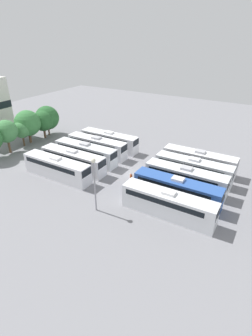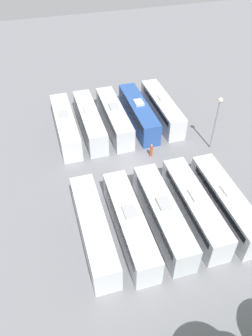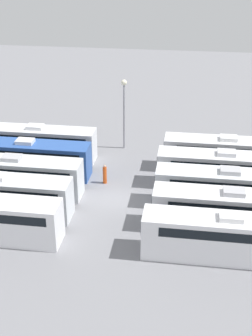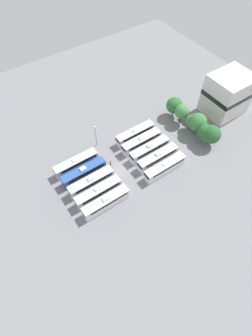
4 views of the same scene
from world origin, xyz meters
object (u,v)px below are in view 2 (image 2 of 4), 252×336
bus_0 (162,108)px  bus_8 (130,223)px  bus_7 (163,215)px  bus_3 (90,121)px  bus_4 (65,125)px  bus_2 (114,117)px  worker_person (151,151)px  bus_6 (194,206)px  bus_9 (94,228)px  bus_1 (139,113)px  light_pole (217,115)px  bus_5 (226,202)px

bus_0 → bus_8: 21.55m
bus_7 → bus_3: bearing=-78.7°
bus_4 → bus_8: size_ratio=1.00×
bus_2 → bus_4: 6.86m
bus_4 → worker_person: 12.28m
bus_2 → bus_6: bearing=101.4°
bus_0 → bus_2: bearing=2.4°
bus_0 → bus_9: (14.12, 18.36, 0.00)m
bus_0 → worker_person: bus_0 is taller
bus_4 → bus_9: size_ratio=1.00×
bus_6 → bus_0: bearing=-100.9°
bus_1 → light_pole: 11.49m
bus_0 → bus_3: (10.75, 0.27, 0.00)m
bus_0 → bus_8: same height
bus_2 → bus_7: (-0.19, 18.37, 0.00)m
bus_4 → bus_7: size_ratio=1.00×
bus_0 → light_pole: light_pole is taller
bus_8 → worker_person: bearing=-119.4°
bus_1 → bus_6: same height
bus_0 → worker_person: (4.39, 7.78, -0.90)m
bus_4 → bus_5: 23.20m
bus_5 → bus_9: bearing=-2.2°
bus_9 → bus_2: bearing=-110.8°
bus_0 → bus_5: (0.17, 18.90, 0.00)m
bus_9 → bus_4: bearing=-90.0°
bus_2 → bus_5: same height
bus_2 → bus_9: (6.85, 18.05, 0.00)m
bus_8 → light_pole: 18.03m
bus_5 → bus_6: size_ratio=1.00×
bus_3 → bus_4: same height
bus_1 → bus_9: 20.92m
bus_8 → bus_1: bearing=-110.5°
bus_1 → bus_4: bearing=0.7°
bus_5 → bus_8: size_ratio=1.00×
bus_6 → light_pole: (-7.34, -10.20, 3.34)m
bus_7 → light_pole: bearing=-136.4°
bus_7 → bus_8: 3.50m
bus_8 → bus_9: 3.55m
bus_5 → light_pole: 11.74m
bus_6 → bus_9: (10.53, -0.19, 0.00)m
bus_0 → bus_2: (7.27, 0.31, 0.00)m
light_pole → bus_0: bearing=-65.8°
bus_1 → bus_4: (10.47, 0.12, 0.00)m
bus_1 → bus_6: size_ratio=1.00×
bus_0 → bus_8: (10.59, 18.77, 0.00)m
bus_9 → worker_person: 14.41m
bus_4 → light_pole: size_ratio=1.60×
bus_1 → bus_7: (3.42, 18.43, 0.00)m
bus_4 → bus_8: (-3.55, 18.40, 0.00)m
bus_0 → bus_4: size_ratio=1.00×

